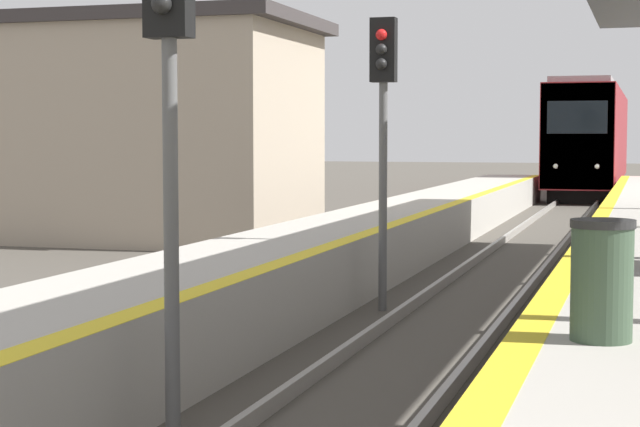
# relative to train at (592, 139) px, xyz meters

# --- Properties ---
(train) EXTENTS (2.63, 20.52, 4.67)m
(train) POSITION_rel_train_xyz_m (0.00, 0.00, 0.00)
(train) COLOR black
(train) RESTS_ON ground
(signal_near) EXTENTS (0.36, 0.31, 4.16)m
(signal_near) POSITION_rel_train_xyz_m (-1.09, -41.67, 0.55)
(signal_near) COLOR #595959
(signal_near) RESTS_ON ground
(signal_mid) EXTENTS (0.36, 0.31, 4.16)m
(signal_mid) POSITION_rel_train_xyz_m (-1.11, -34.58, 0.55)
(signal_mid) COLOR #595959
(signal_mid) RESTS_ON ground
(trash_bin) EXTENTS (0.47, 0.47, 0.89)m
(trash_bin) POSITION_rel_train_xyz_m (2.19, -41.31, -0.93)
(trash_bin) COLOR #384C38
(trash_bin) RESTS_ON platform_right
(station_building) EXTENTS (13.92, 5.39, 5.32)m
(station_building) POSITION_rel_train_xyz_m (-12.06, -25.77, 0.30)
(station_building) COLOR tan
(station_building) RESTS_ON ground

